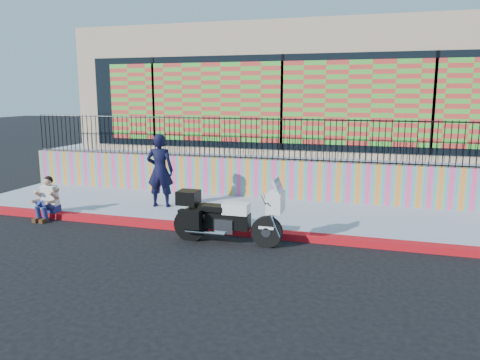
% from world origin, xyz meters
% --- Properties ---
extents(ground, '(90.00, 90.00, 0.00)m').
position_xyz_m(ground, '(0.00, 0.00, 0.00)').
color(ground, black).
rests_on(ground, ground).
extents(red_curb, '(16.00, 0.30, 0.15)m').
position_xyz_m(red_curb, '(0.00, 0.00, 0.07)').
color(red_curb, red).
rests_on(red_curb, ground).
extents(sidewalk, '(16.00, 3.00, 0.15)m').
position_xyz_m(sidewalk, '(0.00, 1.65, 0.07)').
color(sidewalk, '#949FB2').
rests_on(sidewalk, ground).
extents(mural_wall, '(16.00, 0.20, 1.10)m').
position_xyz_m(mural_wall, '(0.00, 3.25, 0.70)').
color(mural_wall, '#FF4385').
rests_on(mural_wall, sidewalk).
extents(metal_fence, '(15.80, 0.04, 1.20)m').
position_xyz_m(metal_fence, '(0.00, 3.25, 1.85)').
color(metal_fence, black).
rests_on(metal_fence, mural_wall).
extents(elevated_platform, '(16.00, 10.00, 1.25)m').
position_xyz_m(elevated_platform, '(0.00, 8.35, 0.62)').
color(elevated_platform, '#949FB2').
rests_on(elevated_platform, ground).
extents(storefront_building, '(14.00, 8.06, 4.00)m').
position_xyz_m(storefront_building, '(0.00, 8.13, 3.25)').
color(storefront_building, tan).
rests_on(storefront_building, elevated_platform).
extents(police_motorcycle, '(2.33, 0.77, 1.45)m').
position_xyz_m(police_motorcycle, '(-0.16, -0.67, 0.61)').
color(police_motorcycle, black).
rests_on(police_motorcycle, ground).
extents(police_officer, '(0.78, 0.59, 1.94)m').
position_xyz_m(police_officer, '(-2.66, 1.35, 1.12)').
color(police_officer, black).
rests_on(police_officer, sidewalk).
extents(seated_man, '(0.54, 0.71, 1.06)m').
position_xyz_m(seated_man, '(-5.06, -0.19, 0.45)').
color(seated_man, navy).
rests_on(seated_man, ground).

